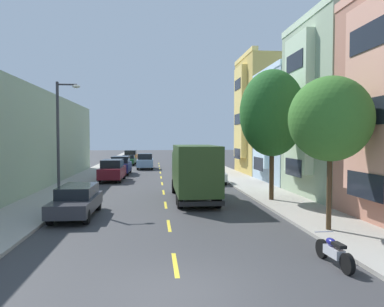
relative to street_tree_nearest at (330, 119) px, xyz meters
name	(u,v)px	position (x,y,z in m)	size (l,w,h in m)	color
ground_plane	(161,174)	(-6.40, 24.88, -4.61)	(160.00, 160.00, 0.00)	#38383A
sidewalk_left	(89,176)	(-13.50, 22.88, -4.54)	(3.20, 120.00, 0.14)	#A39E93
sidewalk_right	(230,175)	(0.70, 22.88, -4.54)	(3.20, 120.00, 0.14)	#A39E93
lane_centerline_dashes	(162,180)	(-6.40, 19.38, -4.60)	(0.14, 47.20, 0.01)	yellow
townhouse_third_powder_blue	(341,129)	(9.08, 16.30, 0.04)	(14.37, 7.75, 9.71)	#9EB7CC
townhouse_fourth_mustard	(303,117)	(8.94, 24.25, 1.51)	(14.09, 7.75, 12.63)	tan
street_tree_nearest	(330,119)	(0.00, 0.00, 0.00)	(3.30, 3.30, 6.19)	#47331E
street_tree_second	(272,113)	(0.00, 7.34, 0.73)	(3.88, 3.88, 7.81)	#47331E
street_lamp	(61,133)	(-12.35, 7.51, -0.47)	(1.35, 0.28, 6.91)	#38383D
delivery_box_truck	(194,169)	(-4.60, 8.28, -2.68)	(2.43, 7.82, 3.41)	#2D471E
parked_suv_navy	(121,165)	(-10.60, 25.29, -3.62)	(2.03, 4.83, 1.93)	navy
parked_wagon_silver	(191,160)	(-2.08, 36.05, -3.80)	(1.84, 4.71, 1.50)	#B2B5BA
parked_hatchback_white	(213,175)	(-2.06, 16.59, -3.85)	(1.78, 4.02, 1.50)	silver
parked_suv_burgundy	(112,170)	(-10.79, 19.23, -3.62)	(2.09, 4.85, 1.93)	maroon
parked_sedan_forest	(129,160)	(-10.70, 38.89, -3.86)	(1.91, 4.54, 1.43)	#194C28
parked_suv_orange	(131,156)	(-10.83, 44.98, -3.62)	(2.00, 4.82, 1.93)	orange
parked_wagon_charcoal	(77,200)	(-10.82, 4.24, -3.80)	(1.87, 4.72, 1.50)	#333338
moving_sky_sedan	(145,161)	(-8.20, 32.03, -3.62)	(1.95, 4.80, 1.93)	#7A9EC6
parked_motorcycle	(334,252)	(-1.65, -3.68, -4.20)	(0.62, 2.05, 0.90)	black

